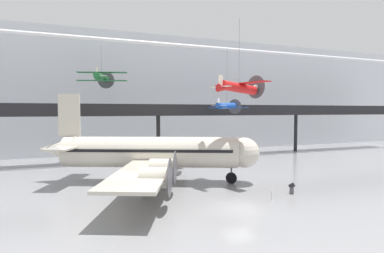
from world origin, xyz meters
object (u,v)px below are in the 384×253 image
object	(u,v)px
suspended_plane_green_biplane	(102,77)
stanchion_barrier	(271,198)
airliner_silver_main	(150,152)
suspended_plane_red_highwing	(239,87)
suspended_plane_blue_trainer	(227,106)
info_sign_pedestal	(292,190)

from	to	relation	value
suspended_plane_green_biplane	stanchion_barrier	world-z (taller)	suspended_plane_green_biplane
airliner_silver_main	stanchion_barrier	bearing A→B (deg)	-27.93
airliner_silver_main	suspended_plane_green_biplane	xyz separation A→B (m)	(-4.26, 17.08, 10.48)
suspended_plane_green_biplane	suspended_plane_red_highwing	size ratio (longest dim) A/B	0.90
suspended_plane_blue_trainer	suspended_plane_red_highwing	bearing A→B (deg)	-144.47
suspended_plane_green_biplane	suspended_plane_blue_trainer	distance (m)	21.52
info_sign_pedestal	suspended_plane_green_biplane	bearing A→B (deg)	87.85
suspended_plane_green_biplane	suspended_plane_blue_trainer	world-z (taller)	suspended_plane_green_biplane
airliner_silver_main	stanchion_barrier	size ratio (longest dim) A/B	27.38
airliner_silver_main	info_sign_pedestal	size ratio (longest dim) A/B	23.77
suspended_plane_blue_trainer	stanchion_barrier	xyz separation A→B (m)	(-6.54, -22.17, -9.09)
stanchion_barrier	info_sign_pedestal	size ratio (longest dim) A/B	0.87
airliner_silver_main	suspended_plane_green_biplane	distance (m)	20.49
airliner_silver_main	suspended_plane_blue_trainer	distance (m)	19.99
airliner_silver_main	suspended_plane_green_biplane	world-z (taller)	suspended_plane_green_biplane
suspended_plane_green_biplane	info_sign_pedestal	size ratio (longest dim) A/B	6.61
suspended_plane_green_biplane	info_sign_pedestal	xyz separation A→B (m)	(16.96, -27.06, -13.68)
suspended_plane_blue_trainer	info_sign_pedestal	distance (m)	22.86
suspended_plane_red_highwing	suspended_plane_green_biplane	bearing A→B (deg)	106.40
suspended_plane_green_biplane	stanchion_barrier	distance (m)	34.36
stanchion_barrier	suspended_plane_green_biplane	bearing A→B (deg)	115.41
suspended_plane_red_highwing	suspended_plane_blue_trainer	bearing A→B (deg)	51.13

